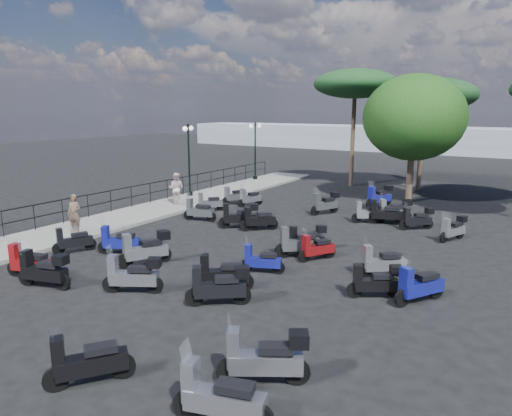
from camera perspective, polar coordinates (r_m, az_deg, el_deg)
The scene contains 42 objects.
ground at distance 18.37m, azimuth -3.29°, elevation -4.24°, with size 120.00×120.00×0.00m, color black.
sidewalk at distance 24.63m, azimuth -11.66°, elevation -0.02°, with size 3.00×30.00×0.15m, color #64615F.
railing at distance 25.24m, azimuth -14.20°, elevation 2.06°, with size 0.04×26.04×1.10m.
lamp_post_1 at distance 27.26m, azimuth -8.39°, elevation 6.55°, with size 0.61×1.19×4.21m.
lamp_post_2 at distance 33.36m, azimuth -0.10°, elevation 7.62°, with size 0.40×1.21×4.12m.
woman at distance 20.42m, azimuth -21.76°, elevation -0.65°, with size 0.59×0.39×1.61m, color brown.
pedestrian_far at distance 25.02m, azimuth -9.94°, elevation 2.42°, with size 0.83×0.65×1.71m, color beige.
scooter_0 at distance 14.99m, azimuth -25.00°, elevation -7.11°, with size 1.76×0.76×1.43m.
scooter_1 at distance 16.05m, azimuth -26.44°, elevation -6.21°, with size 1.70×0.78×1.39m.
scooter_2 at distance 18.20m, azimuth -21.89°, elevation -3.87°, with size 0.85×1.45×1.25m.
scooter_3 at distance 21.80m, azimuth -7.15°, elevation -0.41°, with size 1.66×0.63×1.34m.
scooter_4 at distance 23.78m, azimuth -5.87°, elevation 0.61°, with size 1.09×1.24×1.24m.
scooter_5 at distance 25.54m, azimuth -2.78°, elevation 1.50°, with size 0.78×1.52×1.27m.
scooter_6 at distance 13.71m, azimuth -15.11°, elevation -8.15°, with size 1.62×1.04×1.42m.
scooter_7 at distance 17.46m, azimuth -16.74°, elevation -4.05°, with size 1.49×1.00×1.34m.
scooter_8 at distance 15.96m, azimuth -13.68°, elevation -5.05°, with size 1.08×1.71×1.49m.
scooter_9 at distance 19.90m, azimuth 0.27°, elevation -1.50°, with size 1.28×1.30×1.37m.
scooter_10 at distance 20.28m, azimuth -2.10°, elevation -1.04°, with size 1.56×1.25×1.45m.
scooter_11 at distance 23.30m, azimuth 8.65°, elevation 0.54°, with size 0.97×1.63×1.40m.
scooter_12 at distance 9.76m, azimuth -20.36°, elevation -17.65°, with size 1.12×1.44×1.37m.
scooter_13 at distance 12.50m, azimuth -4.65°, elevation -9.76°, with size 1.53×1.24×1.43m.
scooter_14 at distance 17.10m, azimuth 6.33°, elevation -3.88°, with size 1.25×1.24×1.28m.
scooter_15 at distance 16.44m, azimuth 5.31°, elevation -4.44°, with size 1.43×1.28×1.44m.
scooter_16 at distance 21.91m, azimuth 13.83°, elevation -0.64°, with size 1.39×1.04×1.30m.
scooter_17 at distance 25.59m, azimuth 15.18°, elevation 1.37°, with size 1.04×1.73×1.48m.
scooter_18 at distance 8.28m, azimuth -4.59°, elevation -22.62°, with size 1.75×0.76×1.42m.
scooter_19 at distance 13.50m, azimuth -4.23°, elevation -8.28°, with size 1.54×1.09×1.41m.
scooter_20 at distance 14.85m, azimuth 0.65°, elevation -6.61°, with size 1.43×0.70×1.19m.
scooter_21 at distance 16.19m, azimuth 7.56°, elevation -5.04°, with size 0.90×1.37×1.23m.
scooter_22 at distance 22.29m, azimuth 16.87°, elevation -0.38°, with size 1.49×1.26×1.42m.
scooter_23 at distance 21.27m, azimuth 19.48°, elevation -1.32°, with size 1.29×1.15×1.26m.
scooter_24 at distance 9.20m, azimuth 1.06°, elevation -18.27°, with size 1.64×1.12×1.46m.
scooter_25 at distance 13.37m, azimuth 14.72°, elevation -8.94°, with size 1.40×0.99×1.26m.
scooter_26 at distance 13.39m, azimuth 19.72°, elevation -9.18°, with size 1.05×1.56×1.40m.
scooter_27 at distance 14.98m, azimuth 15.48°, elevation -6.65°, with size 1.39×1.17×1.36m.
scooter_28 at distance 20.03m, azimuth 23.41°, elevation -2.45°, with size 0.84×1.48×1.26m.
scooter_29 at distance 21.78m, azimuth 15.87°, elevation -0.70°, with size 1.78×0.76×1.44m.
scooter_30 at distance 24.90m, azimuth -0.78°, elevation 1.23°, with size 0.78×1.52×1.27m.
broadleaf_tree at distance 27.03m, azimuth 19.16°, elevation 10.61°, with size 5.58×5.58×7.12m.
pine_0 at distance 31.60m, azimuth 20.37°, elevation 13.08°, with size 6.40×6.40×7.19m.
pine_2 at distance 31.83m, azimuth 12.29°, elevation 14.89°, with size 5.50×5.50×7.80m.
distant_hills at distance 60.34m, azimuth 22.40°, elevation 7.86°, with size 70.00×8.00×3.00m, color gray.
Camera 1 is at (10.20, -14.36, 5.23)m, focal length 32.00 mm.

